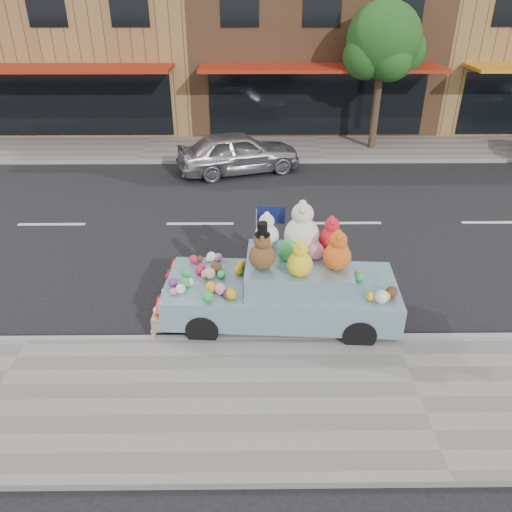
{
  "coord_description": "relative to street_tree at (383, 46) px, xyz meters",
  "views": [
    {
      "loc": [
        -2.61,
        -12.17,
        5.84
      ],
      "look_at": [
        -2.53,
        -4.01,
        1.25
      ],
      "focal_mm": 35.0,
      "sensor_mm": 36.0,
      "label": 1
    }
  ],
  "objects": [
    {
      "name": "near_kerb",
      "position": [
        -2.03,
        -11.55,
        -3.63
      ],
      "size": [
        60.0,
        0.12,
        0.13
      ],
      "primitive_type": "cube",
      "color": "gray",
      "rests_on": "ground"
    },
    {
      "name": "street_tree",
      "position": [
        0.0,
        0.0,
        0.0
      ],
      "size": [
        3.0,
        2.7,
        5.22
      ],
      "color": "#38281C",
      "rests_on": "ground"
    },
    {
      "name": "far_kerb",
      "position": [
        -2.03,
        -1.55,
        -3.63
      ],
      "size": [
        60.0,
        0.12,
        0.13
      ],
      "primitive_type": "cube",
      "color": "gray",
      "rests_on": "ground"
    },
    {
      "name": "car_silver",
      "position": [
        -5.06,
        -2.47,
        -3.0
      ],
      "size": [
        4.37,
        2.76,
        1.39
      ],
      "primitive_type": "imported",
      "rotation": [
        0.0,
        0.0,
        1.87
      ],
      "color": "#9D9DA2",
      "rests_on": "ground"
    },
    {
      "name": "near_sidewalk",
      "position": [
        -2.03,
        -13.05,
        -3.63
      ],
      "size": [
        60.0,
        3.0,
        0.12
      ],
      "primitive_type": "cube",
      "color": "gray",
      "rests_on": "ground"
    },
    {
      "name": "ground",
      "position": [
        -2.03,
        -6.55,
        -3.69
      ],
      "size": [
        120.0,
        120.0,
        0.0
      ],
      "primitive_type": "plane",
      "color": "black",
      "rests_on": "ground"
    },
    {
      "name": "far_sidewalk",
      "position": [
        -2.03,
        -0.05,
        -3.63
      ],
      "size": [
        60.0,
        3.0,
        0.12
      ],
      "primitive_type": "cube",
      "color": "gray",
      "rests_on": "ground"
    },
    {
      "name": "storefront_mid",
      "position": [
        -2.03,
        5.42,
        -0.05
      ],
      "size": [
        10.0,
        9.8,
        7.3
      ],
      "color": "brown",
      "rests_on": "ground"
    },
    {
      "name": "art_car",
      "position": [
        -4.04,
        -10.84,
        -2.88
      ],
      "size": [
        4.58,
        2.01,
        2.3
      ],
      "rotation": [
        0.0,
        0.0,
        -0.06
      ],
      "color": "black",
      "rests_on": "ground"
    },
    {
      "name": "storefront_left",
      "position": [
        -12.03,
        5.42,
        -0.05
      ],
      "size": [
        10.0,
        9.8,
        7.3
      ],
      "color": "olive",
      "rests_on": "ground"
    }
  ]
}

